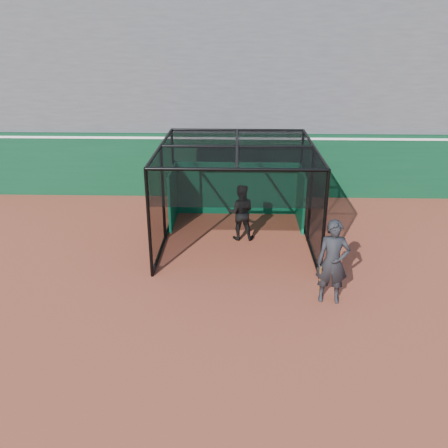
{
  "coord_description": "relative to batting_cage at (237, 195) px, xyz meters",
  "views": [
    {
      "loc": [
        0.81,
        -9.61,
        6.18
      ],
      "look_at": [
        0.48,
        2.0,
        1.4
      ],
      "focal_mm": 38.0,
      "sensor_mm": 36.0,
      "label": 1
    }
  ],
  "objects": [
    {
      "name": "ground",
      "position": [
        -0.8,
        -4.12,
        -1.5
      ],
      "size": [
        120.0,
        120.0,
        0.0
      ],
      "primitive_type": "plane",
      "color": "brown",
      "rests_on": "ground"
    },
    {
      "name": "outfield_wall",
      "position": [
        -0.8,
        4.38,
        -0.21
      ],
      "size": [
        50.0,
        0.5,
        2.5
      ],
      "color": "#0A371E",
      "rests_on": "ground"
    },
    {
      "name": "batter",
      "position": [
        0.13,
        0.1,
        -0.6
      ],
      "size": [
        0.88,
        0.69,
        1.78
      ],
      "primitive_type": "imported",
      "rotation": [
        0.0,
        0.0,
        3.13
      ],
      "color": "black",
      "rests_on": "ground"
    },
    {
      "name": "grandstand",
      "position": [
        -0.8,
        8.15,
        2.98
      ],
      "size": [
        50.0,
        7.85,
        8.95
      ],
      "color": "#4C4C4F",
      "rests_on": "ground"
    },
    {
      "name": "batting_cage",
      "position": [
        0.0,
        0.0,
        0.0
      ],
      "size": [
        4.6,
        5.01,
        3.0
      ],
      "color": "black",
      "rests_on": "ground"
    },
    {
      "name": "on_deck_player",
      "position": [
        2.31,
        -3.58,
        -0.45
      ],
      "size": [
        0.81,
        0.58,
        2.1
      ],
      "color": "black",
      "rests_on": "ground"
    }
  ]
}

